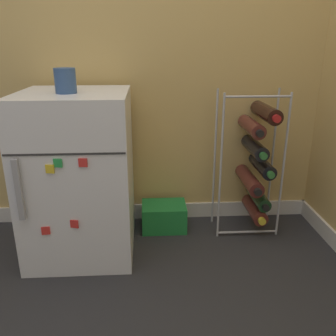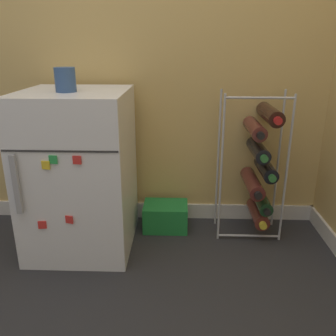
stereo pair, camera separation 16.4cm
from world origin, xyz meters
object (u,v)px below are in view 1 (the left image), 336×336
soda_box (164,216)px  fridge_top_cup (65,81)px  mini_fridge (80,175)px  wine_rack (256,163)px

soda_box → fridge_top_cup: bearing=-153.5°
mini_fridge → soda_box: bearing=21.9°
mini_fridge → wine_rack: (0.92, 0.14, -0.01)m
mini_fridge → fridge_top_cup: bearing=-108.2°
soda_box → fridge_top_cup: 0.92m
wine_rack → soda_box: size_ratio=3.16×
mini_fridge → fridge_top_cup: fridge_top_cup is taller
wine_rack → soda_box: wine_rack is taller
wine_rack → fridge_top_cup: 1.06m
wine_rack → soda_box: bearing=176.6°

